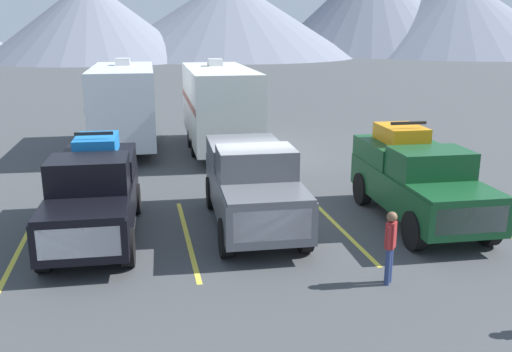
{
  "coord_description": "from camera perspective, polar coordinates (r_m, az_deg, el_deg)",
  "views": [
    {
      "loc": [
        -3.04,
        -14.09,
        5.11
      ],
      "look_at": [
        0.0,
        0.07,
        1.2
      ],
      "focal_mm": 39.13,
      "sensor_mm": 36.0,
      "label": 1
    }
  ],
  "objects": [
    {
      "name": "person_b",
      "position": [
        11.62,
        13.56,
        -6.64
      ],
      "size": [
        0.28,
        0.29,
        1.54
      ],
      "color": "navy",
      "rests_on": "ground"
    },
    {
      "name": "mountain_ridge",
      "position": [
        98.03,
        -2.12,
        16.02
      ],
      "size": [
        149.66,
        47.95,
        17.61
      ],
      "color": "slate",
      "rests_on": "ground"
    },
    {
      "name": "lot_stripe_c",
      "position": [
        14.99,
        8.26,
        -4.98
      ],
      "size": [
        0.12,
        5.5,
        0.01
      ],
      "primitive_type": "cube",
      "color": "gold",
      "rests_on": "ground"
    },
    {
      "name": "lot_stripe_d",
      "position": [
        16.74,
        21.12,
        -3.71
      ],
      "size": [
        0.12,
        5.5,
        0.01
      ],
      "primitive_type": "cube",
      "color": "gold",
      "rests_on": "ground"
    },
    {
      "name": "lot_stripe_a",
      "position": [
        14.42,
        -23.03,
        -6.91
      ],
      "size": [
        0.12,
        5.5,
        0.01
      ],
      "primitive_type": "cube",
      "color": "gold",
      "rests_on": "ground"
    },
    {
      "name": "pickup_truck_c",
      "position": [
        15.53,
        16.12,
        -0.15
      ],
      "size": [
        2.35,
        5.3,
        2.57
      ],
      "color": "#144723",
      "rests_on": "ground"
    },
    {
      "name": "camper_trailer_a",
      "position": [
        24.1,
        -13.32,
        7.26
      ],
      "size": [
        2.65,
        8.06,
        3.78
      ],
      "color": "silver",
      "rests_on": "ground"
    },
    {
      "name": "pickup_truck_b",
      "position": [
        14.48,
        -0.39,
        -0.73
      ],
      "size": [
        2.33,
        5.41,
        2.22
      ],
      "color": "#595B60",
      "rests_on": "ground"
    },
    {
      "name": "camper_trailer_b",
      "position": [
        23.29,
        -3.82,
        7.35
      ],
      "size": [
        2.7,
        8.69,
        3.76
      ],
      "color": "silver",
      "rests_on": "ground"
    },
    {
      "name": "ground_plane",
      "position": [
        15.3,
        0.06,
        -4.41
      ],
      "size": [
        240.0,
        240.0,
        0.0
      ],
      "primitive_type": "plane",
      "color": "#3F4244"
    },
    {
      "name": "lot_stripe_b",
      "position": [
        14.16,
        -7.04,
        -6.15
      ],
      "size": [
        0.12,
        5.5,
        0.01
      ],
      "primitive_type": "cube",
      "color": "gold",
      "rests_on": "ground"
    },
    {
      "name": "pickup_truck_a",
      "position": [
        14.33,
        -16.22,
        -1.52
      ],
      "size": [
        2.25,
        5.4,
        2.5
      ],
      "color": "black",
      "rests_on": "ground"
    }
  ]
}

